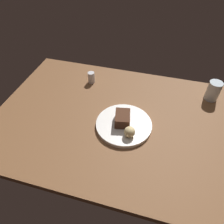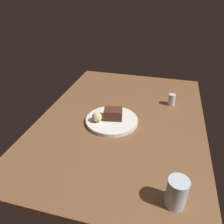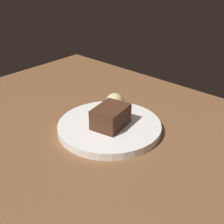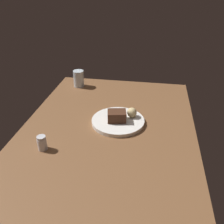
% 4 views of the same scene
% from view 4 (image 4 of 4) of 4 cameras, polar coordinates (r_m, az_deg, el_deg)
% --- Properties ---
extents(dining_table, '(1.20, 0.84, 0.03)m').
position_cam_4_polar(dining_table, '(1.23, -0.92, -4.23)').
color(dining_table, brown).
rests_on(dining_table, ground).
extents(dessert_plate, '(0.26, 0.26, 0.02)m').
position_cam_4_polar(dessert_plate, '(1.26, 1.37, -2.11)').
color(dessert_plate, white).
rests_on(dessert_plate, dining_table).
extents(chocolate_cake_slice, '(0.08, 0.10, 0.05)m').
position_cam_4_polar(chocolate_cake_slice, '(1.23, 1.10, -0.91)').
color(chocolate_cake_slice, '#472819').
rests_on(chocolate_cake_slice, dessert_plate).
extents(bread_roll, '(0.05, 0.05, 0.05)m').
position_cam_4_polar(bread_roll, '(1.27, 4.55, -0.10)').
color(bread_roll, '#DBC184').
rests_on(bread_roll, dessert_plate).
extents(salt_shaker, '(0.04, 0.04, 0.07)m').
position_cam_4_polar(salt_shaker, '(1.11, -15.66, -6.81)').
color(salt_shaker, silver).
rests_on(salt_shaker, dining_table).
extents(water_glass, '(0.07, 0.07, 0.11)m').
position_cam_4_polar(water_glass, '(1.66, -7.59, 7.55)').
color(water_glass, silver).
rests_on(water_glass, dining_table).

